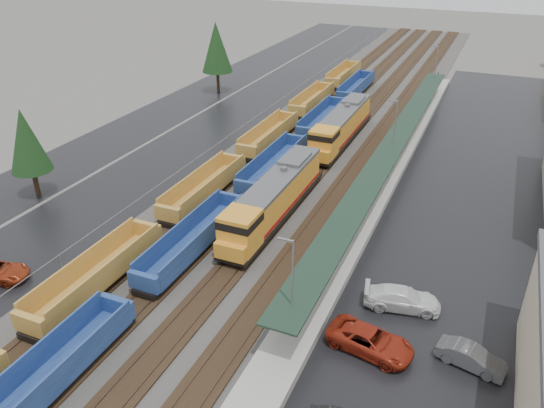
{
  "coord_description": "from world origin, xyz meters",
  "views": [
    {
      "loc": [
        18.77,
        -4.56,
        24.31
      ],
      "look_at": [
        2.08,
        34.03,
        2.0
      ],
      "focal_mm": 35.0,
      "sensor_mm": 36.0,
      "label": 1
    }
  ],
  "objects_px": {
    "parked_car_east_b": "(370,341)",
    "parked_car_east_e": "(471,357)",
    "parked_car_east_c": "(402,299)",
    "locomotive_lead": "(273,199)",
    "well_string_yellow": "(204,188)",
    "locomotive_trail": "(341,127)",
    "well_string_blue": "(239,197)"
  },
  "relations": [
    {
      "from": "parked_car_east_b",
      "to": "parked_car_east_e",
      "type": "bearing_deg",
      "value": -68.86
    },
    {
      "from": "parked_car_east_e",
      "to": "parked_car_east_b",
      "type": "bearing_deg",
      "value": 113.05
    },
    {
      "from": "parked_car_east_b",
      "to": "parked_car_east_c",
      "type": "relative_size",
      "value": 1.04
    },
    {
      "from": "locomotive_lead",
      "to": "well_string_yellow",
      "type": "xyz_separation_m",
      "value": [
        -8.0,
        1.44,
        -1.12
      ]
    },
    {
      "from": "locomotive_lead",
      "to": "parked_car_east_c",
      "type": "xyz_separation_m",
      "value": [
        13.34,
        -7.79,
        -1.5
      ]
    },
    {
      "from": "parked_car_east_e",
      "to": "parked_car_east_c",
      "type": "bearing_deg",
      "value": 63.98
    },
    {
      "from": "locomotive_lead",
      "to": "parked_car_east_e",
      "type": "xyz_separation_m",
      "value": [
        18.36,
        -11.79,
        -1.59
      ]
    },
    {
      "from": "locomotive_trail",
      "to": "well_string_blue",
      "type": "xyz_separation_m",
      "value": [
        -4.0,
        -19.92,
        -1.14
      ]
    },
    {
      "from": "well_string_blue",
      "to": "parked_car_east_b",
      "type": "height_order",
      "value": "well_string_blue"
    },
    {
      "from": "well_string_blue",
      "to": "parked_car_east_e",
      "type": "distance_m",
      "value": 25.8
    },
    {
      "from": "well_string_yellow",
      "to": "parked_car_east_e",
      "type": "height_order",
      "value": "well_string_yellow"
    },
    {
      "from": "locomotive_lead",
      "to": "parked_car_east_c",
      "type": "distance_m",
      "value": 15.52
    },
    {
      "from": "well_string_yellow",
      "to": "parked_car_east_c",
      "type": "relative_size",
      "value": 20.37
    },
    {
      "from": "well_string_blue",
      "to": "parked_car_east_c",
      "type": "bearing_deg",
      "value": -27.08
    },
    {
      "from": "locomotive_lead",
      "to": "well_string_yellow",
      "type": "bearing_deg",
      "value": 169.8
    },
    {
      "from": "parked_car_east_b",
      "to": "well_string_yellow",
      "type": "bearing_deg",
      "value": 65.42
    },
    {
      "from": "well_string_yellow",
      "to": "parked_car_east_b",
      "type": "bearing_deg",
      "value": -35.23
    },
    {
      "from": "parked_car_east_b",
      "to": "locomotive_trail",
      "type": "bearing_deg",
      "value": 30.62
    },
    {
      "from": "well_string_yellow",
      "to": "parked_car_east_e",
      "type": "relative_size",
      "value": 26.13
    },
    {
      "from": "parked_car_east_c",
      "to": "parked_car_east_e",
      "type": "relative_size",
      "value": 1.28
    },
    {
      "from": "locomotive_lead",
      "to": "parked_car_east_c",
      "type": "height_order",
      "value": "locomotive_lead"
    },
    {
      "from": "locomotive_trail",
      "to": "parked_car_east_b",
      "type": "xyz_separation_m",
      "value": [
        12.32,
        -33.91,
        -1.5
      ]
    },
    {
      "from": "locomotive_trail",
      "to": "well_string_yellow",
      "type": "distance_m",
      "value": 21.16
    },
    {
      "from": "parked_car_east_e",
      "to": "well_string_blue",
      "type": "bearing_deg",
      "value": 72.64
    },
    {
      "from": "locomotive_trail",
      "to": "well_string_yellow",
      "type": "xyz_separation_m",
      "value": [
        -8.0,
        -19.56,
        -1.12
      ]
    },
    {
      "from": "well_string_yellow",
      "to": "parked_car_east_c",
      "type": "height_order",
      "value": "well_string_yellow"
    },
    {
      "from": "locomotive_lead",
      "to": "well_string_yellow",
      "type": "height_order",
      "value": "locomotive_lead"
    },
    {
      "from": "parked_car_east_c",
      "to": "parked_car_east_e",
      "type": "distance_m",
      "value": 6.42
    },
    {
      "from": "locomotive_lead",
      "to": "parked_car_east_b",
      "type": "height_order",
      "value": "locomotive_lead"
    },
    {
      "from": "locomotive_trail",
      "to": "parked_car_east_b",
      "type": "bearing_deg",
      "value": -70.04
    },
    {
      "from": "locomotive_lead",
      "to": "well_string_blue",
      "type": "height_order",
      "value": "locomotive_lead"
    },
    {
      "from": "locomotive_trail",
      "to": "well_string_yellow",
      "type": "height_order",
      "value": "locomotive_trail"
    }
  ]
}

